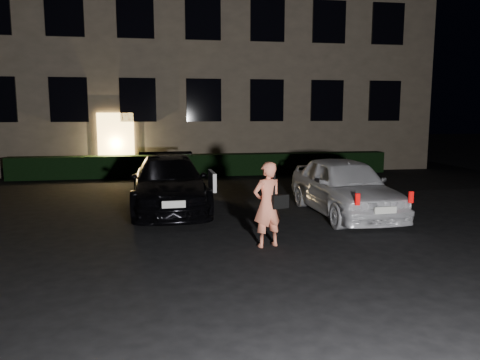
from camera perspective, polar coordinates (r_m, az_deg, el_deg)
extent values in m
plane|color=black|center=(8.70, 2.55, -8.81)|extent=(80.00, 80.00, 0.00)
cube|color=#695B4B|center=(23.44, -5.47, 16.79)|extent=(20.00, 8.00, 12.00)
cube|color=#FFC45F|center=(19.18, -14.86, 4.18)|extent=(1.40, 0.10, 2.50)
cube|color=black|center=(19.37, -20.14, 9.17)|extent=(1.40, 0.10, 1.70)
cube|color=black|center=(19.08, -12.33, 9.51)|extent=(1.40, 0.10, 1.70)
cube|color=black|center=(19.15, -4.43, 9.67)|extent=(1.40, 0.10, 1.70)
cube|color=black|center=(19.56, 3.29, 9.66)|extent=(1.40, 0.10, 1.70)
cube|color=black|center=(20.30, 10.56, 9.48)|extent=(1.40, 0.10, 1.70)
cube|color=black|center=(21.33, 17.21, 9.19)|extent=(1.40, 0.10, 1.70)
cube|color=black|center=(19.70, -20.63, 18.51)|extent=(1.40, 0.10, 1.70)
cube|color=black|center=(19.42, -12.65, 18.99)|extent=(1.40, 0.10, 1.70)
cube|color=black|center=(19.48, -4.54, 19.12)|extent=(1.40, 0.10, 1.70)
cube|color=black|center=(19.89, 3.37, 18.91)|extent=(1.40, 0.10, 1.70)
cube|color=black|center=(20.62, 10.81, 18.41)|extent=(1.40, 0.10, 1.70)
cube|color=black|center=(21.63, 17.60, 17.69)|extent=(1.40, 0.10, 1.70)
cube|color=black|center=(18.83, -4.21, 1.84)|extent=(15.00, 0.70, 0.85)
imported|color=black|center=(12.49, -8.66, -0.37)|extent=(2.03, 4.78, 1.38)
cube|color=white|center=(11.69, -3.42, -0.07)|extent=(0.11, 0.99, 0.46)
cube|color=silver|center=(10.08, -8.08, -2.96)|extent=(0.50, 0.05, 0.15)
imported|color=silver|center=(11.92, 12.60, -0.73)|extent=(1.82, 4.28, 1.44)
cube|color=red|center=(9.85, 14.14, -2.30)|extent=(0.09, 0.06, 0.24)
cube|color=red|center=(10.42, 20.14, -1.98)|extent=(0.09, 0.06, 0.24)
cube|color=silver|center=(10.12, 17.31, -3.53)|extent=(0.48, 0.06, 0.14)
imported|color=#FD8462|center=(8.89, 3.35, -3.00)|extent=(0.69, 0.55, 1.64)
cube|color=black|center=(8.89, 4.84, -2.62)|extent=(0.36, 0.24, 0.26)
cube|color=black|center=(8.80, 4.14, -0.28)|extent=(0.05, 0.06, 0.51)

